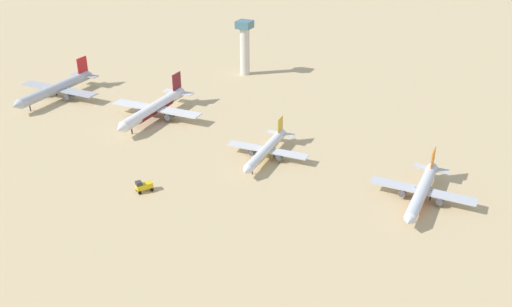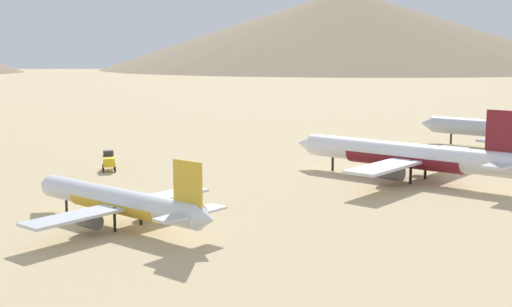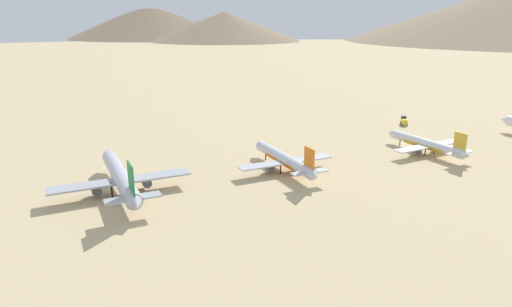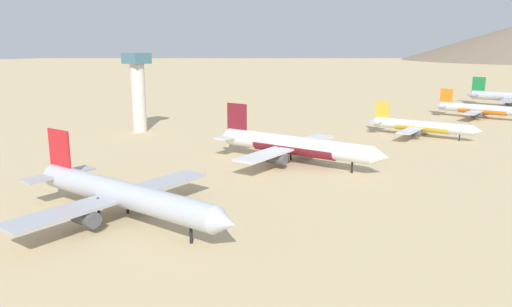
{
  "view_description": "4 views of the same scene",
  "coord_description": "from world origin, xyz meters",
  "px_view_note": "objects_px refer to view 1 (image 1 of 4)",
  "views": [
    {
      "loc": [
        162.91,
        72.7,
        89.75
      ],
      "look_at": [
        6.75,
        -0.32,
        3.93
      ],
      "focal_mm": 39.12,
      "sensor_mm": 36.0,
      "label": 1
    },
    {
      "loc": [
        -70.5,
        55.95,
        23.79
      ],
      "look_at": [
        3.76,
        -29.66,
        6.44
      ],
      "focal_mm": 46.11,
      "sensor_mm": 36.0,
      "label": 2
    },
    {
      "loc": [
        -109.16,
        125.6,
        46.95
      ],
      "look_at": [
        18.31,
        61.47,
        3.72
      ],
      "focal_mm": 31.59,
      "sensor_mm": 36.0,
      "label": 3
    },
    {
      "loc": [
        54.34,
        -159.74,
        30.31
      ],
      "look_at": [
        -16.26,
        -64.9,
        3.83
      ],
      "focal_mm": 34.75,
      "sensor_mm": 36.0,
      "label": 4
    }
  ],
  "objects_px": {
    "service_truck": "(143,186)",
    "parked_jet_0": "(57,88)",
    "control_tower": "(245,45)",
    "parked_jet_3": "(422,191)",
    "parked_jet_1": "(155,108)",
    "parked_jet_2": "(266,150)"
  },
  "relations": [
    {
      "from": "service_truck",
      "to": "parked_jet_0",
      "type": "bearing_deg",
      "value": -122.04
    },
    {
      "from": "control_tower",
      "to": "parked_jet_0",
      "type": "bearing_deg",
      "value": -42.35
    },
    {
      "from": "parked_jet_3",
      "to": "service_truck",
      "type": "bearing_deg",
      "value": -69.07
    },
    {
      "from": "parked_jet_1",
      "to": "control_tower",
      "type": "height_order",
      "value": "control_tower"
    },
    {
      "from": "service_truck",
      "to": "control_tower",
      "type": "height_order",
      "value": "control_tower"
    },
    {
      "from": "parked_jet_0",
      "to": "parked_jet_1",
      "type": "height_order",
      "value": "parked_jet_0"
    },
    {
      "from": "parked_jet_0",
      "to": "parked_jet_2",
      "type": "distance_m",
      "value": 110.58
    },
    {
      "from": "parked_jet_1",
      "to": "parked_jet_2",
      "type": "height_order",
      "value": "parked_jet_1"
    },
    {
      "from": "parked_jet_0",
      "to": "parked_jet_3",
      "type": "distance_m",
      "value": 165.92
    },
    {
      "from": "parked_jet_2",
      "to": "service_truck",
      "type": "height_order",
      "value": "parked_jet_2"
    },
    {
      "from": "parked_jet_3",
      "to": "control_tower",
      "type": "bearing_deg",
      "value": -130.49
    },
    {
      "from": "parked_jet_3",
      "to": "control_tower",
      "type": "distance_m",
      "value": 136.55
    },
    {
      "from": "parked_jet_1",
      "to": "parked_jet_3",
      "type": "bearing_deg",
      "value": 79.74
    },
    {
      "from": "parked_jet_2",
      "to": "control_tower",
      "type": "relative_size",
      "value": 1.37
    },
    {
      "from": "parked_jet_0",
      "to": "control_tower",
      "type": "xyz_separation_m",
      "value": [
        -66.97,
        61.04,
        10.37
      ]
    },
    {
      "from": "parked_jet_0",
      "to": "control_tower",
      "type": "distance_m",
      "value": 91.21
    },
    {
      "from": "parked_jet_1",
      "to": "control_tower",
      "type": "distance_m",
      "value": 69.45
    },
    {
      "from": "control_tower",
      "to": "service_truck",
      "type": "bearing_deg",
      "value": 10.72
    },
    {
      "from": "parked_jet_0",
      "to": "control_tower",
      "type": "relative_size",
      "value": 1.82
    },
    {
      "from": "service_truck",
      "to": "parked_jet_3",
      "type": "bearing_deg",
      "value": 110.93
    },
    {
      "from": "parked_jet_3",
      "to": "control_tower",
      "type": "xyz_separation_m",
      "value": [
        -88.36,
        -103.49,
        11.37
      ]
    },
    {
      "from": "parked_jet_0",
      "to": "control_tower",
      "type": "height_order",
      "value": "control_tower"
    }
  ]
}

